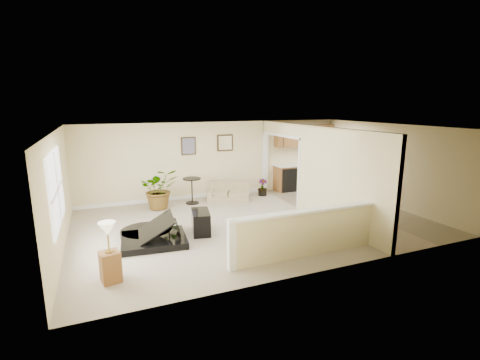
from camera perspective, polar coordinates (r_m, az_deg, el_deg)
name	(u,v)px	position (r m, az deg, el deg)	size (l,w,h in m)	color
floor	(253,222)	(9.28, 2.20, -6.94)	(9.00, 9.00, 0.00)	tan
back_wall	(216,159)	(11.70, -3.88, 3.39)	(9.00, 0.04, 2.50)	beige
front_wall	(323,208)	(6.43, 13.52, -4.41)	(9.00, 0.04, 2.50)	beige
left_wall	(58,193)	(8.20, -27.65, -1.87)	(0.04, 6.00, 2.50)	beige
right_wall	(387,165)	(11.55, 23.03, 2.31)	(0.04, 6.00, 2.50)	beige
ceiling	(254,127)	(8.78, 2.34, 8.64)	(9.00, 6.00, 0.04)	white
kitchen_vinyl	(349,209)	(10.92, 17.46, -4.53)	(2.70, 6.00, 0.01)	tan
interior_partition	(308,171)	(10.04, 11.04, 1.52)	(0.18, 5.99, 2.50)	beige
pony_half_wall	(304,232)	(7.25, 10.46, -8.45)	(3.42, 0.22, 1.00)	beige
left_window	(56,189)	(7.67, -27.99, -1.27)	(0.05, 2.15, 1.45)	white
wall_art_left	(189,146)	(11.34, -8.45, 5.55)	(0.48, 0.04, 0.58)	#332512
wall_mirror	(225,143)	(11.70, -2.48, 6.12)	(0.55, 0.04, 0.55)	#332512
kitchen_cabinets	(302,166)	(12.89, 10.11, 2.35)	(2.36, 0.65, 2.33)	olive
piano	(150,218)	(8.12, -14.49, -6.05)	(1.74, 1.80, 1.33)	black
piano_bench	(201,222)	(8.53, -6.46, -6.86)	(0.41, 0.81, 0.54)	black
loveseat	(228,191)	(11.33, -1.96, -1.85)	(1.62, 1.26, 0.76)	tan
accent_table	(192,187)	(10.96, -7.89, -1.19)	(0.56, 0.56, 0.82)	black
palm_plant	(160,189)	(10.59, -13.07, -1.46)	(1.10, 0.95, 1.22)	black
small_plant	(262,188)	(11.91, 3.71, -1.39)	(0.39, 0.39, 0.57)	black
lamp_stand	(110,257)	(6.60, -20.61, -11.71)	(0.38, 0.38, 1.10)	olive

